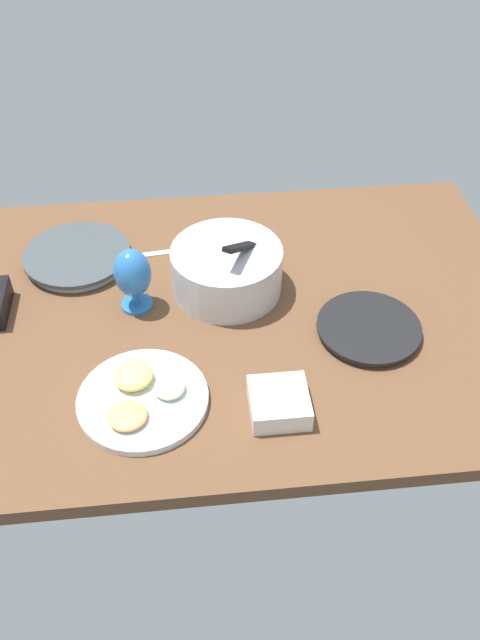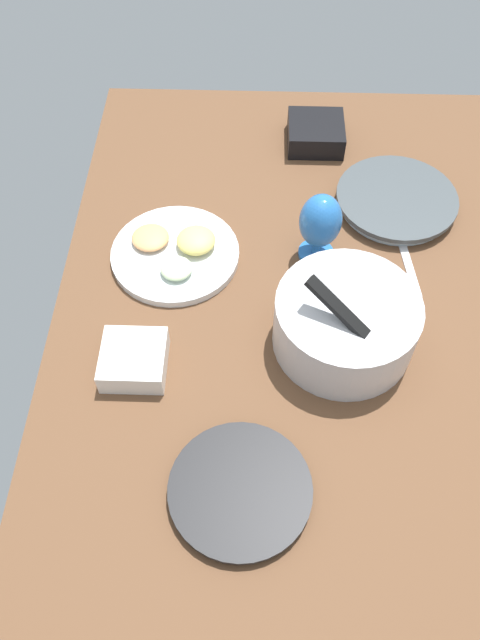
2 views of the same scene
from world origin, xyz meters
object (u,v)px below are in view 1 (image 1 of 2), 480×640
Objects in this scene: dinner_plate_right at (369,329)px; square_bowl_white at (279,402)px; hurricane_glass_blue at (133,275)px; fruit_platter at (142,397)px; dinner_plate_left at (77,257)px; mixing_bowl at (227,268)px.

square_bowl_white reaches higher than dinner_plate_right.
hurricane_glass_blue is 48.41cm from square_bowl_white.
square_bowl_white is (30.65, -36.78, -7.16)cm from hurricane_glass_blue.
hurricane_glass_blue is at bearing 92.82° from fruit_platter.
square_bowl_white is (-25.07, -21.47, 1.73)cm from dinner_plate_right.
dinner_plate_right is 58.47cm from hurricane_glass_blue.
dinner_plate_right is 56.48cm from fruit_platter.
dinner_plate_right is at bearing -25.88° from dinner_plate_left.
fruit_platter is at bearing 169.24° from square_bowl_white.
fruit_platter is 2.28× the size of square_bowl_white.
dinner_plate_right is 38.34cm from mixing_bowl.
dinner_plate_left is 26.71cm from hurricane_glass_blue.
mixing_bowl is at bearing -21.17° from dinner_plate_left.
dinner_plate_left is at bearing 129.72° from square_bowl_white.
fruit_platter is 29.67cm from square_bowl_white.
mixing_bowl is 41.92cm from square_bowl_white.
fruit_platter is at bearing -87.18° from hurricane_glass_blue.
dinner_plate_right is (71.87, -34.86, -0.49)cm from dinner_plate_left.
square_bowl_white is at bearing -139.42° from dinner_plate_right.
dinner_plate_left is at bearing 154.12° from dinner_plate_right.
hurricane_glass_blue reaches higher than square_bowl_white.
square_bowl_white is (46.80, -56.33, 1.24)cm from dinner_plate_left.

